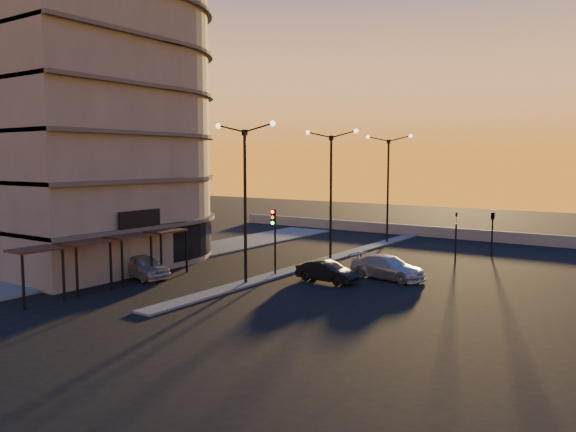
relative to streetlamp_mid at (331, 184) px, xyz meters
The scene contains 14 objects.
ground 11.46m from the streetlamp_mid, 90.00° to the right, with size 120.00×120.00×0.00m, color black.
sidewalk_west 13.30m from the streetlamp_mid, 150.26° to the right, with size 5.00×40.00×0.12m, color #52524F.
median 5.53m from the streetlamp_mid, 90.00° to the left, with size 1.20×36.00×0.12m, color #52524F.
parapet 16.91m from the streetlamp_mid, 82.87° to the left, with size 44.00×0.50×1.00m, color slate.
building 18.31m from the streetlamp_mid, 144.54° to the right, with size 14.35×17.08×25.00m.
streetlamp_near 10.00m from the streetlamp_mid, 90.00° to the right, with size 4.32×0.32×9.51m.
streetlamp_mid is the anchor object (origin of this frame).
streetlamp_far 10.00m from the streetlamp_mid, 90.00° to the left, with size 4.32×0.32×9.51m.
traffic_light_main 7.62m from the streetlamp_mid, 90.00° to the right, with size 0.28×0.44×4.25m.
signal_east_a 9.67m from the streetlamp_mid, 26.57° to the left, with size 0.13×0.16×3.60m.
signal_east_b 12.67m from the streetlamp_mid, 40.10° to the left, with size 0.42×1.99×3.60m.
car_hatchback 14.61m from the streetlamp_mid, 118.15° to the right, with size 1.75×4.36×1.48m, color #AEB2B6.
car_sedan 9.10m from the streetlamp_mid, 61.65° to the right, with size 1.33×3.81×1.26m, color black.
car_wagon 8.80m from the streetlamp_mid, 31.03° to the right, with size 1.98×4.87×1.41m, color #A9ACB0.
Camera 1 is at (20.43, -25.54, 7.36)m, focal length 35.00 mm.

